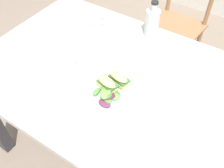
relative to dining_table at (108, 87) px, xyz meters
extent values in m
plane|color=#7A6B5B|center=(0.14, -0.02, -0.62)|extent=(8.31, 8.31, 0.00)
cube|color=#BCB7AD|center=(0.00, 0.00, 0.10)|extent=(1.32, 0.94, 0.03)
cube|color=#2D2D33|center=(-0.59, 0.40, -0.27)|extent=(0.07, 0.07, 0.71)
cylinder|color=#8E6642|center=(-0.19, 0.79, -0.41)|extent=(0.03, 0.03, 0.43)
cylinder|color=#8E6642|center=(0.15, 0.76, -0.41)|extent=(0.03, 0.03, 0.43)
cylinder|color=#8E6642|center=(-0.15, 1.13, -0.41)|extent=(0.03, 0.03, 0.43)
cylinder|color=#8E6642|center=(0.18, 1.10, -0.41)|extent=(0.03, 0.03, 0.43)
cube|color=#8E6642|center=(0.00, 0.94, -0.18)|extent=(0.44, 0.44, 0.02)
cylinder|color=#8E6642|center=(0.18, 1.11, 0.04)|extent=(0.03, 0.03, 0.42)
cube|color=silver|center=(0.08, -0.12, 0.12)|extent=(0.27, 0.27, 0.01)
cube|color=#DBB270|center=(0.07, -0.10, 0.14)|extent=(0.11, 0.07, 0.02)
cube|color=#3D7033|center=(0.07, -0.10, 0.15)|extent=(0.10, 0.07, 0.01)
ellipsoid|color=#DBB270|center=(0.07, -0.10, 0.17)|extent=(0.11, 0.07, 0.02)
cube|color=#DBB270|center=(0.09, -0.05, 0.14)|extent=(0.11, 0.07, 0.02)
cube|color=#3D7033|center=(0.09, -0.04, 0.15)|extent=(0.10, 0.07, 0.01)
ellipsoid|color=#DBB270|center=(0.09, -0.05, 0.17)|extent=(0.11, 0.07, 0.02)
ellipsoid|color=#6B9E47|center=(0.06, -0.12, 0.13)|extent=(0.06, 0.04, 0.02)
ellipsoid|color=#3D7033|center=(0.13, -0.11, 0.13)|extent=(0.05, 0.04, 0.01)
ellipsoid|color=#84A84C|center=(0.10, -0.16, 0.15)|extent=(0.03, 0.04, 0.01)
ellipsoid|color=#6B9E47|center=(0.09, -0.16, 0.16)|extent=(0.06, 0.07, 0.02)
ellipsoid|color=#602D47|center=(0.11, -0.19, 0.14)|extent=(0.07, 0.04, 0.01)
ellipsoid|color=#84A84C|center=(0.10, -0.15, 0.15)|extent=(0.03, 0.06, 0.02)
ellipsoid|color=#6B9E47|center=(0.13, -0.13, 0.14)|extent=(0.06, 0.06, 0.01)
ellipsoid|color=#3D7033|center=(0.10, -0.15, 0.15)|extent=(0.05, 0.05, 0.02)
ellipsoid|color=#518438|center=(0.07, -0.12, 0.14)|extent=(0.05, 0.04, 0.02)
ellipsoid|color=#518438|center=(0.05, -0.16, 0.14)|extent=(0.03, 0.05, 0.02)
ellipsoid|color=#4C2338|center=(0.11, -0.15, 0.15)|extent=(0.07, 0.07, 0.02)
ellipsoid|color=#3D7033|center=(0.12, -0.15, 0.14)|extent=(0.04, 0.05, 0.01)
ellipsoid|color=#518438|center=(0.12, -0.17, 0.14)|extent=(0.04, 0.04, 0.01)
cube|color=white|center=(-0.18, -0.12, 0.12)|extent=(0.14, 0.27, 0.00)
cube|color=silver|center=(-0.19, -0.14, 0.12)|extent=(0.04, 0.14, 0.00)
cube|color=silver|center=(-0.17, -0.05, 0.12)|extent=(0.03, 0.05, 0.00)
cube|color=#38383D|center=(-0.16, -0.04, 0.12)|extent=(0.01, 0.03, 0.00)
cube|color=#38383D|center=(-0.17, -0.04, 0.12)|extent=(0.01, 0.03, 0.00)
cube|color=#38383D|center=(-0.17, -0.04, 0.12)|extent=(0.01, 0.03, 0.00)
cylinder|color=#472819|center=(0.04, 0.38, 0.17)|extent=(0.07, 0.07, 0.11)
cylinder|color=#B2BCB7|center=(0.04, 0.38, 0.19)|extent=(0.08, 0.08, 0.16)
cylinder|color=#B2BCB7|center=(0.04, 0.38, 0.29)|extent=(0.03, 0.03, 0.04)
cylinder|color=black|center=(0.04, 0.38, 0.32)|extent=(0.04, 0.04, 0.01)
cylinder|color=#C67528|center=(-0.17, 0.18, 0.16)|extent=(0.07, 0.07, 0.10)
cylinder|color=silver|center=(-0.17, 0.18, 0.18)|extent=(0.08, 0.08, 0.12)
torus|color=#B7B29E|center=(-0.17, 0.18, 0.24)|extent=(0.08, 0.08, 0.01)
camera|label=1|loc=(0.51, -0.73, 1.00)|focal=40.72mm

